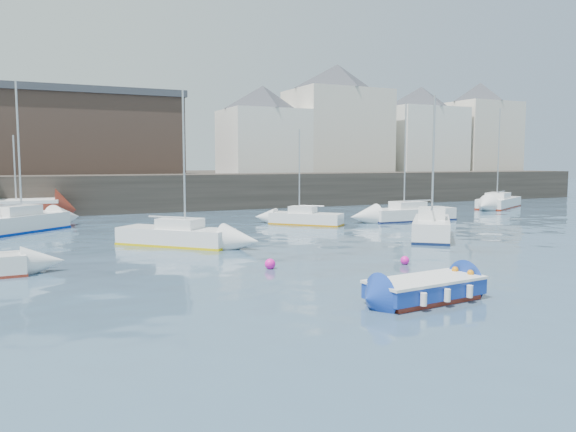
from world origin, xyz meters
name	(u,v)px	position (x,y,z in m)	size (l,w,h in m)	color
water	(467,305)	(0.00, 0.00, 0.00)	(220.00, 220.00, 0.00)	#2D4760
quay_wall	(172,192)	(0.00, 35.00, 1.50)	(90.00, 5.00, 3.00)	#28231E
land_strip	(135,185)	(0.00, 53.00, 1.40)	(90.00, 32.00, 2.80)	#28231E
bldg_east_a	(337,118)	(20.00, 42.00, 8.81)	(13.36, 13.36, 11.80)	beige
bldg_east_b	(421,129)	(31.00, 41.50, 7.87)	(11.88, 11.88, 9.95)	white
bldg_east_c	(479,127)	(40.00, 41.50, 8.37)	(11.14, 11.14, 10.95)	beige
bldg_east_d	(263,129)	(11.00, 41.50, 7.36)	(11.14, 11.14, 8.95)	white
warehouse	(86,134)	(-6.00, 43.00, 6.62)	(16.40, 10.40, 7.60)	#3D2D26
blue_dinghy	(425,288)	(-0.77, 0.90, 0.38)	(3.74, 2.07, 0.69)	maroon
sailboat_b	(176,236)	(-4.70, 14.86, 0.48)	(5.31, 5.45, 7.42)	white
sailboat_c	(431,227)	(8.35, 11.73, 0.58)	(5.12, 5.60, 7.58)	white
sailboat_d	(411,214)	(12.87, 19.40, 0.49)	(6.31, 2.12, 8.01)	white
sailboat_f	(306,218)	(5.14, 20.28, 0.43)	(4.33, 4.49, 6.15)	white
sailboat_g	(499,202)	(26.76, 25.01, 0.49)	(7.03, 5.27, 8.66)	white
sailboat_h	(13,223)	(-11.96, 23.64, 0.56)	(6.45, 6.10, 8.66)	white
buoy_near	(270,269)	(-2.90, 7.42, 0.00)	(0.41, 0.41, 0.41)	#FF15A8
buoy_mid	(405,264)	(2.32, 6.00, 0.00)	(0.35, 0.35, 0.35)	#FF15A8
buoy_far	(148,235)	(-5.12, 19.55, 0.00)	(0.34, 0.34, 0.34)	#FF15A8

